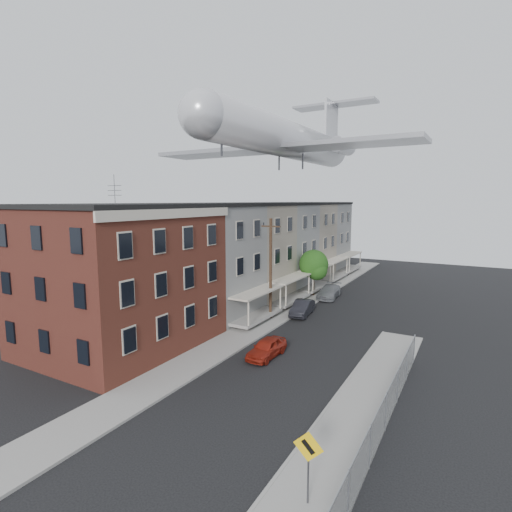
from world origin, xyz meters
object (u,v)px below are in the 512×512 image
at_px(warning_sign, 308,456).
at_px(car_near, 267,348).
at_px(car_mid, 302,308).
at_px(street_tree, 315,266).
at_px(car_far, 329,292).
at_px(utility_pole, 271,268).
at_px(airplane, 289,140).

relative_size(warning_sign, car_near, 0.75).
distance_m(warning_sign, car_mid, 23.50).
xyz_separation_m(street_tree, car_mid, (1.67, -7.36, -2.76)).
distance_m(street_tree, car_far, 3.23).
height_order(car_near, car_far, car_far).
height_order(utility_pole, street_tree, utility_pole).
height_order(utility_pole, car_far, utility_pole).
bearing_deg(car_near, utility_pole, 117.18).
height_order(street_tree, car_near, street_tree).
relative_size(warning_sign, utility_pole, 0.31).
bearing_deg(street_tree, car_far, 6.71).
distance_m(warning_sign, utility_pole, 22.25).
bearing_deg(car_mid, utility_pole, -135.20).
bearing_deg(warning_sign, car_far, 107.52).
relative_size(warning_sign, airplane, 0.10).
relative_size(utility_pole, street_tree, 1.73).
distance_m(warning_sign, car_near, 13.44).
height_order(car_near, car_mid, car_mid).
bearing_deg(airplane, street_tree, 86.68).
xyz_separation_m(warning_sign, car_mid, (-9.20, 21.59, -1.20)).
distance_m(car_near, car_mid, 10.61).
bearing_deg(car_near, car_mid, 101.26).
relative_size(car_near, car_mid, 0.90).
height_order(warning_sign, car_far, warning_sign).
bearing_deg(airplane, utility_pole, -89.47).
distance_m(street_tree, car_near, 18.36).
height_order(car_mid, car_far, car_far).
bearing_deg(airplane, car_near, -71.85).
xyz_separation_m(warning_sign, car_near, (-7.44, 11.13, -1.25)).
distance_m(warning_sign, airplane, 29.05).
xyz_separation_m(car_near, car_mid, (-1.76, 10.46, 0.05)).
height_order(utility_pole, car_mid, utility_pole).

